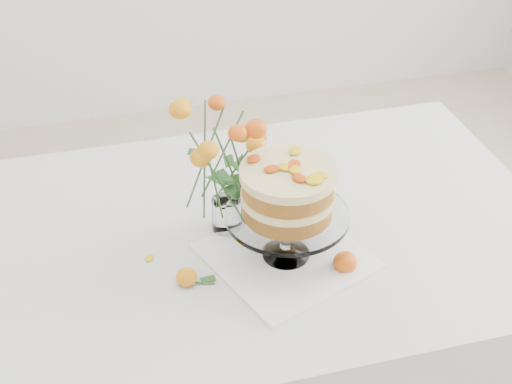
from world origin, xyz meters
TOP-DOWN VIEW (x-y plane):
  - table at (0.00, 0.00)m, footprint 1.43×0.93m
  - napkin at (0.04, -0.13)m, footprint 0.41×0.41m
  - cake_stand at (0.04, -0.13)m, footprint 0.27×0.27m
  - rose_vase at (-0.07, 0.00)m, footprint 0.31×0.31m
  - loose_rose_near at (-0.19, -0.15)m, footprint 0.08×0.05m
  - loose_rose_far at (0.15, -0.20)m, footprint 0.09×0.05m
  - stray_petal_a at (-0.12, -0.10)m, footprint 0.03×0.02m
  - stray_petal_b at (-0.02, -0.14)m, footprint 0.03×0.02m
  - stray_petal_c at (0.02, -0.18)m, footprint 0.03×0.02m
  - stray_petal_d at (-0.26, -0.05)m, footprint 0.03×0.02m

SIDE VIEW (x-z plane):
  - table at x=0.00m, z-range 0.30..1.05m
  - stray_petal_a at x=-0.12m, z-range 0.76..0.76m
  - stray_petal_b at x=-0.02m, z-range 0.76..0.76m
  - stray_petal_c at x=0.02m, z-range 0.76..0.76m
  - stray_petal_d at x=-0.26m, z-range 0.76..0.76m
  - napkin at x=0.04m, z-range 0.76..0.77m
  - loose_rose_near at x=-0.19m, z-range 0.76..0.79m
  - loose_rose_far at x=0.15m, z-range 0.76..0.80m
  - cake_stand at x=0.04m, z-range 0.81..1.05m
  - rose_vase at x=-0.07m, z-range 0.79..1.14m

